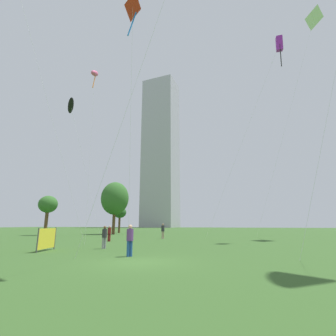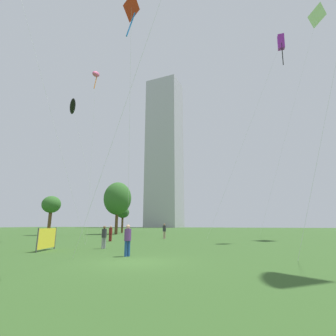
# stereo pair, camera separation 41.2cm
# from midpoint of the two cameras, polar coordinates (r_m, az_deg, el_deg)

# --- Properties ---
(ground) EXTENTS (280.00, 280.00, 0.00)m
(ground) POSITION_cam_midpoint_polar(r_m,az_deg,el_deg) (12.64, -7.97, -20.94)
(ground) COLOR #335623
(person_standing_0) EXTENTS (0.42, 0.42, 1.87)m
(person_standing_0) POSITION_cam_midpoint_polar(r_m,az_deg,el_deg) (31.99, -1.59, -14.25)
(person_standing_0) COLOR tan
(person_standing_0) RESTS_ON ground
(person_standing_1) EXTENTS (0.39, 0.39, 1.75)m
(person_standing_1) POSITION_cam_midpoint_polar(r_m,az_deg,el_deg) (14.73, -9.70, -15.78)
(person_standing_1) COLOR #1E478C
(person_standing_1) RESTS_ON ground
(person_standing_2) EXTENTS (0.37, 0.37, 1.66)m
(person_standing_2) POSITION_cam_midpoint_polar(r_m,az_deg,el_deg) (19.67, -15.21, -14.95)
(person_standing_2) COLOR gray
(person_standing_2) RESTS_ON ground
(person_standing_3) EXTENTS (0.36, 0.36, 1.63)m
(person_standing_3) POSITION_cam_midpoint_polar(r_m,az_deg,el_deg) (27.87, -13.95, -14.36)
(person_standing_3) COLOR maroon
(person_standing_3) RESTS_ON ground
(kite_flying_0) EXTENTS (1.76, 3.54, 18.92)m
(kite_flying_0) POSITION_cam_midpoint_polar(r_m,az_deg,el_deg) (23.08, -8.87, 32.39)
(kite_flying_0) COLOR silver
(kite_flying_0) RESTS_ON ground
(kite_flying_2) EXTENTS (12.23, 4.31, 34.61)m
(kite_flying_2) POSITION_cam_midpoint_polar(r_m,az_deg,el_deg) (51.22, 30.63, 27.71)
(kite_flying_2) COLOR silver
(kite_flying_2) RESTS_ON ground
(kite_flying_3) EXTENTS (2.15, 2.66, 21.75)m
(kite_flying_3) POSITION_cam_midpoint_polar(r_m,az_deg,el_deg) (35.43, -17.09, 20.31)
(kite_flying_3) COLOR silver
(kite_flying_3) RESTS_ON ground
(kite_flying_7) EXTENTS (5.42, 3.71, 18.05)m
(kite_flying_7) POSITION_cam_midpoint_polar(r_m,az_deg,el_deg) (35.96, -22.05, 13.33)
(kite_flying_7) COLOR silver
(kite_flying_7) RESTS_ON ground
(kite_flying_8) EXTENTS (10.90, 2.01, 25.30)m
(kite_flying_8) POSITION_cam_midpoint_polar(r_m,az_deg,el_deg) (37.73, 24.20, 24.83)
(kite_flying_8) COLOR silver
(kite_flying_8) RESTS_ON ground
(park_tree_0) EXTENTS (3.08, 3.08, 6.56)m
(park_tree_0) POSITION_cam_midpoint_polar(r_m,az_deg,el_deg) (46.79, -26.44, -7.73)
(park_tree_0) COLOR brown
(park_tree_0) RESTS_ON ground
(park_tree_1) EXTENTS (2.80, 2.80, 5.47)m
(park_tree_1) POSITION_cam_midpoint_polar(r_m,az_deg,el_deg) (54.82, -11.40, -10.22)
(park_tree_1) COLOR brown
(park_tree_1) RESTS_ON ground
(park_tree_2) EXTENTS (5.18, 5.18, 9.70)m
(park_tree_2) POSITION_cam_midpoint_polar(r_m,az_deg,el_deg) (47.87, -12.53, -6.96)
(park_tree_2) COLOR brown
(park_tree_2) RESTS_ON ground
(distant_highrise_0) EXTENTS (21.85, 18.15, 96.83)m
(distant_highrise_0) POSITION_cam_midpoint_polar(r_m,az_deg,el_deg) (159.03, -1.80, 4.03)
(distant_highrise_0) COLOR #A8A8AD
(distant_highrise_0) RESTS_ON ground
(event_banner) EXTENTS (0.72, 2.36, 1.56)m
(event_banner) POSITION_cam_midpoint_polar(r_m,az_deg,el_deg) (19.54, -26.96, -14.45)
(event_banner) COLOR #4C4C4C
(event_banner) RESTS_ON ground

